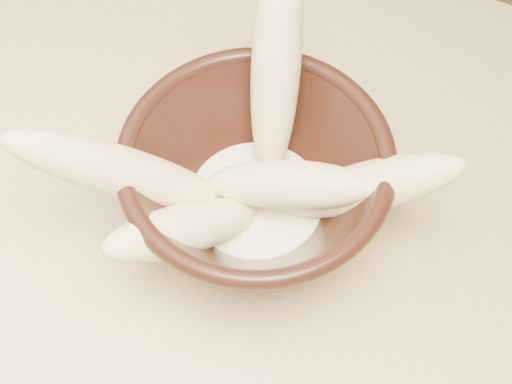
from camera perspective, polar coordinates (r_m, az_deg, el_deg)
table at (r=0.68m, az=-9.45°, el=-6.70°), size 1.20×0.80×0.75m
bowl at (r=0.55m, az=-0.00°, el=0.50°), size 0.21×0.21×0.11m
milk_puddle at (r=0.58m, az=-0.00°, el=-0.89°), size 0.12×0.12×0.02m
banana_upright at (r=0.55m, az=1.62°, el=10.18°), size 0.08×0.14×0.18m
banana_left at (r=0.52m, az=-10.50°, el=1.52°), size 0.16×0.12×0.15m
banana_right at (r=0.53m, az=8.91°, el=0.43°), size 0.15×0.08×0.12m
banana_across at (r=0.53m, az=2.57°, el=0.57°), size 0.14×0.06×0.07m
banana_front at (r=0.53m, az=-5.65°, el=-2.95°), size 0.11×0.14×0.10m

